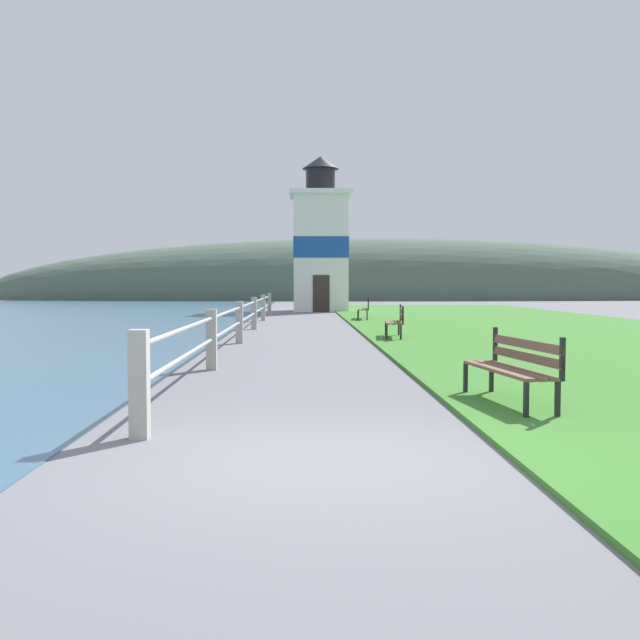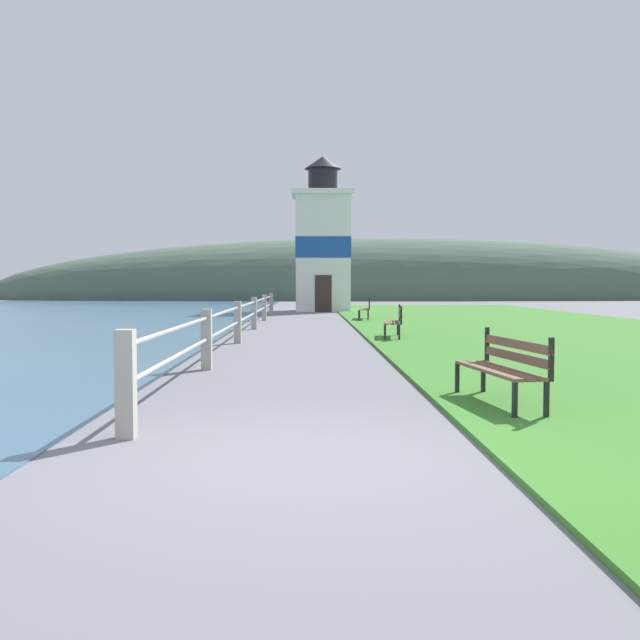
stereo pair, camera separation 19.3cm
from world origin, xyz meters
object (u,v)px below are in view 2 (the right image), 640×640
Objects in this scene: park_bench_far at (366,308)px; lighthouse at (323,244)px; park_bench_near at (505,364)px; park_bench_midway at (395,320)px.

park_bench_far is 11.01m from lighthouse.
lighthouse is at bearing -94.75° from park_bench_near.
park_bench_near is at bearing 95.20° from park_bench_far.
park_bench_near is 0.23× the size of lighthouse.
lighthouse is at bearing -76.19° from park_bench_far.
park_bench_midway is 10.08m from park_bench_far.
park_bench_far is 0.23× the size of lighthouse.
lighthouse reaches higher than park_bench_near.
park_bench_near and park_bench_midway have the same top height.
lighthouse reaches higher than park_bench_far.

